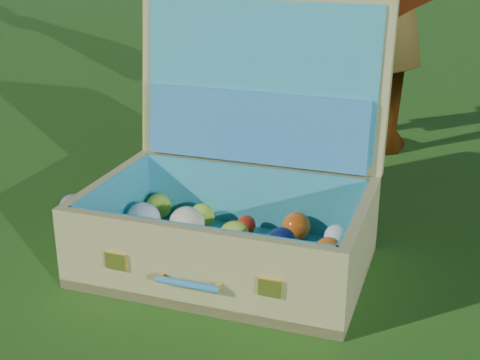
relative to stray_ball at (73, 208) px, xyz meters
name	(u,v)px	position (x,y,z in m)	size (l,w,h in m)	color
ground	(205,247)	(0.41, -0.02, -0.04)	(60.00, 60.00, 0.00)	#215114
stray_ball	(73,208)	(0.00, 0.00, 0.00)	(0.08, 0.08, 0.08)	teal
suitcase	(237,187)	(0.50, -0.02, 0.14)	(0.68, 0.57, 0.63)	tan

